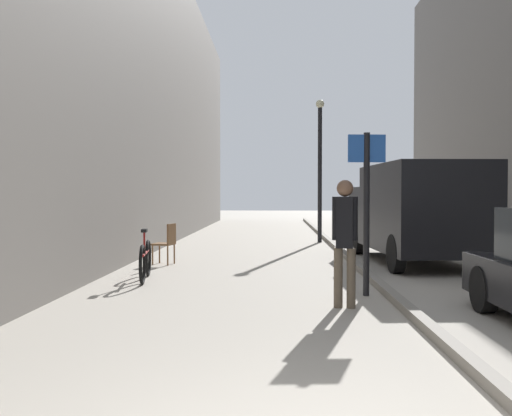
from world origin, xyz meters
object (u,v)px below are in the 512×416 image
at_px(lamp_post, 320,161).
at_px(cafe_chair_near_window, 167,241).
at_px(delivery_van, 414,210).
at_px(street_sign_post, 366,199).
at_px(pedestrian_main_foreground, 345,234).
at_px(bicycle_leaning, 145,260).

xyz_separation_m(lamp_post, cafe_chair_near_window, (-3.98, -6.09, -2.18)).
height_order(delivery_van, street_sign_post, street_sign_post).
height_order(pedestrian_main_foreground, cafe_chair_near_window, pedestrian_main_foreground).
distance_m(delivery_van, bicycle_leaning, 6.52).
relative_size(pedestrian_main_foreground, cafe_chair_near_window, 1.94).
distance_m(lamp_post, cafe_chair_near_window, 7.60).
bearing_deg(cafe_chair_near_window, street_sign_post, -121.33).
relative_size(delivery_van, cafe_chair_near_window, 5.82).
height_order(bicycle_leaning, cafe_chair_near_window, bicycle_leaning).
relative_size(bicycle_leaning, cafe_chair_near_window, 1.88).
bearing_deg(street_sign_post, cafe_chair_near_window, -48.39).
xyz_separation_m(lamp_post, bicycle_leaning, (-3.94, -8.48, -2.34)).
bearing_deg(delivery_van, lamp_post, 104.80).
bearing_deg(cafe_chair_near_window, lamp_post, -20.00).
bearing_deg(delivery_van, bicycle_leaning, -155.86).
distance_m(pedestrian_main_foreground, delivery_van, 5.93).
relative_size(street_sign_post, lamp_post, 0.55).
xyz_separation_m(pedestrian_main_foreground, cafe_chair_near_window, (-3.48, 4.87, -0.51)).
relative_size(delivery_van, street_sign_post, 2.11).
relative_size(delivery_van, lamp_post, 1.15).
relative_size(pedestrian_main_foreground, lamp_post, 0.38).
distance_m(delivery_van, cafe_chair_near_window, 5.86).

